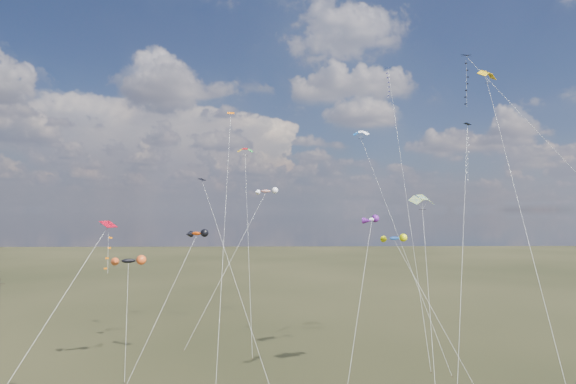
{
  "coord_description": "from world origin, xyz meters",
  "views": [
    {
      "loc": [
        -1.37,
        -39.19,
        17.0
      ],
      "look_at": [
        0.0,
        18.0,
        19.0
      ],
      "focal_mm": 32.0,
      "sensor_mm": 36.0,
      "label": 1
    }
  ],
  "objects": [
    {
      "name": "diamond_black_high",
      "position": [
        21.63,
        16.87,
        29.72
      ],
      "size": [
        18.38,
        22.75,
        34.86
      ],
      "color": "black",
      "rests_on": "ground"
    },
    {
      "name": "parafoil_yellow",
      "position": [
        20.63,
        13.06,
        31.2
      ],
      "size": [
        5.01,
        24.19,
        32.02
      ],
      "color": "#D4A009",
      "rests_on": "ground"
    },
    {
      "name": "parafoil_blue_white",
      "position": [
        11.29,
        35.9,
        28.34
      ],
      "size": [
        6.66,
        23.86,
        29.12
      ],
      "color": "blue",
      "rests_on": "ground"
    },
    {
      "name": "novelty_blue_yellow",
      "position": [
        11.21,
        14.85,
        13.94
      ],
      "size": [
        7.18,
        8.8,
        14.45
      ],
      "color": "blue",
      "rests_on": "ground"
    },
    {
      "name": "diamond_orange_center",
      "position": [
        -6.98,
        19.94,
        20.56
      ],
      "size": [
        0.98,
        19.5,
        29.51
      ],
      "color": "#F16200",
      "rests_on": "ground"
    },
    {
      "name": "parafoil_tricolor",
      "position": [
        -5.78,
        34.36,
        25.61
      ],
      "size": [
        2.97,
        15.05,
        26.32
      ],
      "color": "gold",
      "rests_on": "ground"
    },
    {
      "name": "novelty_black_orange",
      "position": [
        -17.84,
        18.75,
        11.29
      ],
      "size": [
        3.36,
        7.9,
        11.88
      ],
      "color": "black",
      "rests_on": "ground"
    },
    {
      "name": "diamond_red_low",
      "position": [
        -15.56,
        3.1,
        13.29
      ],
      "size": [
        7.3,
        11.45,
        16.1
      ],
      "color": "#9E0415",
      "rests_on": "ground"
    },
    {
      "name": "diamond_navy_right",
      "position": [
        19.59,
        16.21,
        22.22
      ],
      "size": [
        8.56,
        18.71,
        26.71
      ],
      "color": "#0D1743",
      "rests_on": "ground"
    },
    {
      "name": "parafoil_striped",
      "position": [
        13.39,
        11.98,
        18.22
      ],
      "size": [
        4.04,
        13.55,
        18.97
      ],
      "color": "#D0BE03",
      "rests_on": "ground"
    },
    {
      "name": "novelty_orange_black",
      "position": [
        -10.49,
        19.97,
        14.24
      ],
      "size": [
        6.56,
        10.66,
        14.8
      ],
      "color": "#C13A07",
      "rests_on": "ground"
    },
    {
      "name": "diamond_navy_tall",
      "position": [
        16.07,
        37.65,
        33.86
      ],
      "size": [
        1.92,
        25.93,
        39.41
      ],
      "color": "#121F52",
      "rests_on": "ground"
    },
    {
      "name": "novelty_redwhite_stripe",
      "position": [
        -2.89,
        36.36,
        19.69
      ],
      "size": [
        11.32,
        13.98,
        20.29
      ],
      "color": "red",
      "rests_on": "ground"
    },
    {
      "name": "diamond_black_mid",
      "position": [
        -7.61,
        18.37,
        14.28
      ],
      "size": [
        9.09,
        13.86,
        20.83
      ],
      "color": "black",
      "rests_on": "ground"
    },
    {
      "name": "novelty_white_purple",
      "position": [
        8.1,
        11.39,
        15.97
      ],
      "size": [
        5.37,
        11.3,
        16.5
      ],
      "color": "silver",
      "rests_on": "ground"
    }
  ]
}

